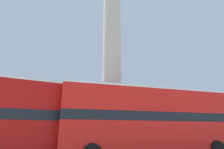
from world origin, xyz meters
name	(u,v)px	position (x,y,z in m)	size (l,w,h in m)	color
ground_plane	(112,148)	(0.00, 0.00, 0.00)	(200.00, 200.00, 0.00)	gray
monument_column	(112,53)	(0.00, 0.00, 9.88)	(5.59, 5.59, 26.99)	#ADA593
bus_a	(149,118)	(0.17, -6.41, 2.37)	(11.57, 3.48, 4.28)	red
bus_c	(5,116)	(-8.37, -5.52, 2.39)	(11.18, 3.64, 4.32)	#A80F0C
street_lamp	(129,116)	(0.16, -3.48, 2.75)	(0.37, 0.37, 5.37)	black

